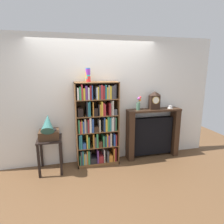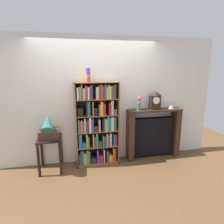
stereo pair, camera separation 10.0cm
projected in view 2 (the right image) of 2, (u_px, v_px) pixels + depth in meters
The scene contains 10 objects.
ground_plane at pixel (99, 166), 3.97m from camera, with size 7.90×6.40×0.02m, color brown.
wall_back at pixel (103, 101), 4.01m from camera, with size 4.90×0.08×2.60m, color silver.
bookshelf at pixel (97, 126), 3.88m from camera, with size 0.85×0.33×1.71m.
cup_stack at pixel (88, 75), 3.65m from camera, with size 0.09×0.09×0.26m.
side_table_left at pixel (50, 147), 3.69m from camera, with size 0.45×0.49×0.66m.
gramophone at pixel (48, 128), 3.55m from camera, with size 0.36×0.49×0.54m.
fireplace_mantel at pixel (153, 134), 4.26m from camera, with size 1.19×0.28×1.10m.
mantel_clock at pixel (155, 100), 4.07m from camera, with size 0.21×0.15×0.38m.
flower_vase at pixel (139, 104), 4.00m from camera, with size 0.10×0.11×0.29m.
teacup_with_saucer at pixel (171, 107), 4.19m from camera, with size 0.12×0.12×0.06m.
Camera 2 is at (-0.51, -3.60, 1.96)m, focal length 30.76 mm.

